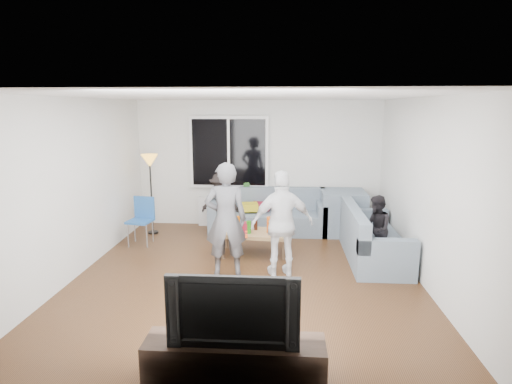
# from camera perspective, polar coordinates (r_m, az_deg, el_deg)

# --- Properties ---
(floor) EXTENTS (5.00, 5.50, 0.04)m
(floor) POSITION_cam_1_polar(r_m,az_deg,el_deg) (6.35, -1.30, -11.49)
(floor) COLOR #56351C
(floor) RESTS_ON ground
(ceiling) EXTENTS (5.00, 5.50, 0.04)m
(ceiling) POSITION_cam_1_polar(r_m,az_deg,el_deg) (5.85, -1.42, 13.07)
(ceiling) COLOR white
(ceiling) RESTS_ON ground
(wall_back) EXTENTS (5.00, 0.04, 2.60)m
(wall_back) POSITION_cam_1_polar(r_m,az_deg,el_deg) (8.69, 0.32, 3.82)
(wall_back) COLOR silver
(wall_back) RESTS_ON ground
(wall_front) EXTENTS (5.00, 0.04, 2.60)m
(wall_front) POSITION_cam_1_polar(r_m,az_deg,el_deg) (3.31, -5.80, -9.05)
(wall_front) COLOR silver
(wall_front) RESTS_ON ground
(wall_left) EXTENTS (0.04, 5.50, 2.60)m
(wall_left) POSITION_cam_1_polar(r_m,az_deg,el_deg) (6.68, -23.43, 0.55)
(wall_left) COLOR silver
(wall_left) RESTS_ON ground
(wall_right) EXTENTS (0.04, 5.50, 2.60)m
(wall_right) POSITION_cam_1_polar(r_m,az_deg,el_deg) (6.26, 22.29, -0.04)
(wall_right) COLOR silver
(wall_right) RESTS_ON ground
(window_frame) EXTENTS (1.62, 0.06, 1.47)m
(window_frame) POSITION_cam_1_polar(r_m,az_deg,el_deg) (8.63, -3.71, 5.42)
(window_frame) COLOR white
(window_frame) RESTS_ON wall_back
(window_glass) EXTENTS (1.50, 0.02, 1.35)m
(window_glass) POSITION_cam_1_polar(r_m,az_deg,el_deg) (8.60, -3.74, 5.39)
(window_glass) COLOR black
(window_glass) RESTS_ON window_frame
(window_mullion) EXTENTS (0.05, 0.03, 1.35)m
(window_mullion) POSITION_cam_1_polar(r_m,az_deg,el_deg) (8.59, -3.75, 5.39)
(window_mullion) COLOR white
(window_mullion) RESTS_ON window_frame
(radiator) EXTENTS (1.30, 0.12, 0.62)m
(radiator) POSITION_cam_1_polar(r_m,az_deg,el_deg) (8.81, -3.64, -2.65)
(radiator) COLOR silver
(radiator) RESTS_ON floor
(potted_plant) EXTENTS (0.21, 0.18, 0.33)m
(potted_plant) POSITION_cam_1_polar(r_m,az_deg,el_deg) (8.64, -1.42, 0.33)
(potted_plant) COLOR #346A2A
(potted_plant) RESTS_ON radiator
(vase) EXTENTS (0.17, 0.17, 0.17)m
(vase) POSITION_cam_1_polar(r_m,az_deg,el_deg) (8.71, -4.55, -0.16)
(vase) COLOR silver
(vase) RESTS_ON radiator
(sofa_back_section) EXTENTS (2.30, 0.85, 0.85)m
(sofa_back_section) POSITION_cam_1_polar(r_m,az_deg,el_deg) (8.35, 1.63, -2.62)
(sofa_back_section) COLOR slate
(sofa_back_section) RESTS_ON floor
(sofa_right_section) EXTENTS (2.00, 0.85, 0.85)m
(sofa_right_section) POSITION_cam_1_polar(r_m,az_deg,el_deg) (7.14, 15.79, -5.51)
(sofa_right_section) COLOR slate
(sofa_right_section) RESTS_ON floor
(sofa_corner) EXTENTS (0.85, 0.85, 0.85)m
(sofa_corner) POSITION_cam_1_polar(r_m,az_deg,el_deg) (8.42, 11.74, -2.73)
(sofa_corner) COLOR slate
(sofa_corner) RESTS_ON floor
(cushion_yellow) EXTENTS (0.43, 0.38, 0.14)m
(cushion_yellow) POSITION_cam_1_polar(r_m,az_deg,el_deg) (8.33, -1.07, -2.04)
(cushion_yellow) COLOR gold
(cushion_yellow) RESTS_ON sofa_back_section
(cushion_red) EXTENTS (0.39, 0.34, 0.13)m
(cushion_red) POSITION_cam_1_polar(r_m,az_deg,el_deg) (8.39, 0.68, -1.94)
(cushion_red) COLOR maroon
(cushion_red) RESTS_ON sofa_back_section
(coffee_table) EXTENTS (1.15, 0.69, 0.40)m
(coffee_table) POSITION_cam_1_polar(r_m,az_deg,el_deg) (7.14, -0.25, -6.95)
(coffee_table) COLOR #AD7D53
(coffee_table) RESTS_ON floor
(pitcher) EXTENTS (0.17, 0.17, 0.17)m
(pitcher) POSITION_cam_1_polar(r_m,az_deg,el_deg) (7.01, -1.35, -4.86)
(pitcher) COLOR maroon
(pitcher) RESTS_ON coffee_table
(side_chair) EXTENTS (0.47, 0.47, 0.86)m
(side_chair) POSITION_cam_1_polar(r_m,az_deg,el_deg) (7.85, -15.54, -3.92)
(side_chair) COLOR #24599E
(side_chair) RESTS_ON floor
(floor_lamp) EXTENTS (0.32, 0.32, 1.56)m
(floor_lamp) POSITION_cam_1_polar(r_m,az_deg,el_deg) (8.42, -14.08, -0.36)
(floor_lamp) COLOR #F4A62E
(floor_lamp) RESTS_ON floor
(player_left) EXTENTS (0.67, 0.49, 1.69)m
(player_left) POSITION_cam_1_polar(r_m,az_deg,el_deg) (6.14, -4.12, -3.77)
(player_left) COLOR #505055
(player_left) RESTS_ON floor
(player_right) EXTENTS (0.99, 0.59, 1.57)m
(player_right) POSITION_cam_1_polar(r_m,az_deg,el_deg) (6.13, 3.60, -4.36)
(player_right) COLOR silver
(player_right) RESTS_ON floor
(spectator_right) EXTENTS (0.42, 0.53, 1.09)m
(spectator_right) POSITION_cam_1_polar(r_m,az_deg,el_deg) (6.98, 16.06, -4.88)
(spectator_right) COLOR black
(spectator_right) RESTS_ON floor
(spectator_back) EXTENTS (0.79, 0.49, 1.17)m
(spectator_back) POSITION_cam_1_polar(r_m,az_deg,el_deg) (8.43, -4.88, -1.38)
(spectator_back) COLOR black
(spectator_back) RESTS_ON floor
(tv_console) EXTENTS (1.60, 0.40, 0.44)m
(tv_console) POSITION_cam_1_polar(r_m,az_deg,el_deg) (4.02, -2.90, -22.29)
(tv_console) COLOR #332319
(tv_console) RESTS_ON floor
(television) EXTENTS (1.13, 0.15, 0.65)m
(television) POSITION_cam_1_polar(r_m,az_deg,el_deg) (3.75, -2.99, -15.33)
(television) COLOR black
(television) RESTS_ON tv_console
(bottle_c) EXTENTS (0.07, 0.07, 0.20)m
(bottle_c) POSITION_cam_1_polar(r_m,az_deg,el_deg) (7.15, -0.06, -4.41)
(bottle_c) COLOR black
(bottle_c) RESTS_ON coffee_table
(bottle_a) EXTENTS (0.07, 0.07, 0.23)m
(bottle_a) POSITION_cam_1_polar(r_m,az_deg,el_deg) (7.21, -2.48, -4.16)
(bottle_a) COLOR #D5680C
(bottle_a) RESTS_ON coffee_table
(bottle_d) EXTENTS (0.07, 0.07, 0.27)m
(bottle_d) POSITION_cam_1_polar(r_m,az_deg,el_deg) (6.98, 1.77, -4.48)
(bottle_d) COLOR #EA5A14
(bottle_d) RESTS_ON coffee_table
(bottle_b) EXTENTS (0.08, 0.08, 0.21)m
(bottle_b) POSITION_cam_1_polar(r_m,az_deg,el_deg) (6.95, -1.00, -4.82)
(bottle_b) COLOR #247C16
(bottle_b) RESTS_ON coffee_table
(bottle_e) EXTENTS (0.07, 0.07, 0.19)m
(bottle_e) POSITION_cam_1_polar(r_m,az_deg,el_deg) (7.18, 2.82, -4.40)
(bottle_e) COLOR black
(bottle_e) RESTS_ON coffee_table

